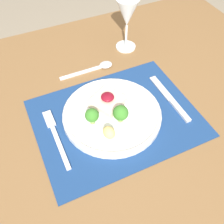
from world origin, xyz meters
name	(u,v)px	position (x,y,z in m)	size (l,w,h in m)	color
ground_plane	(114,213)	(0.00, 0.00, 0.00)	(8.00, 8.00, 0.00)	gray
dining_table	(116,137)	(0.00, 0.00, 0.68)	(1.33, 1.07, 0.77)	brown
placemat	(116,118)	(0.00, 0.00, 0.78)	(0.45, 0.35, 0.00)	navy
dinner_plate	(112,113)	(-0.01, 0.01, 0.79)	(0.28, 0.28, 0.07)	white
fork	(55,134)	(-0.18, 0.02, 0.78)	(0.02, 0.20, 0.01)	silver
knife	(172,101)	(0.18, -0.01, 0.78)	(0.02, 0.20, 0.01)	silver
spoon	(98,67)	(0.04, 0.22, 0.78)	(0.19, 0.04, 0.01)	silver
wine_glass_near	(127,15)	(0.18, 0.29, 0.90)	(0.08, 0.08, 0.18)	white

